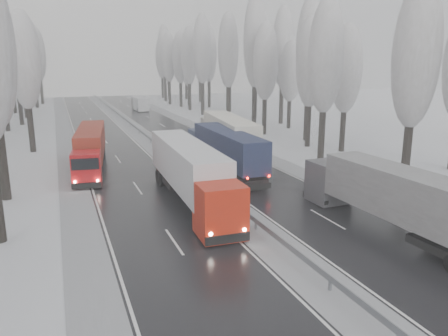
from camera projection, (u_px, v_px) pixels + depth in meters
carriageway_right at (228, 163)px, 45.43m from camera, size 7.50×200.00×0.03m
carriageway_left at (126, 172)px, 41.77m from camera, size 7.50×200.00×0.03m
median_slush at (179, 167)px, 43.60m from camera, size 3.00×200.00×0.04m
shoulder_right at (271, 159)px, 47.15m from camera, size 2.40×200.00×0.04m
shoulder_left at (72, 176)px, 40.04m from camera, size 2.40×200.00×0.04m
median_guardrail at (179, 161)px, 43.45m from camera, size 0.12×200.00×0.76m
tree_16 at (416, 56)px, 33.32m from camera, size 3.60×3.60×16.53m
tree_18 at (326, 57)px, 43.44m from camera, size 3.60×3.60×16.58m
tree_19 at (346, 69)px, 49.29m from camera, size 3.60×3.60×14.57m
tree_20 at (311, 63)px, 52.13m from camera, size 3.60×3.60×15.71m
tree_21 at (310, 48)px, 56.10m from camera, size 3.60×3.60×18.62m
tree_22 at (265, 62)px, 61.27m from camera, size 3.60×3.60×15.86m
tree_23 at (290, 72)px, 67.44m from camera, size 3.60×3.60×13.55m
tree_24 at (255, 42)px, 65.80m from camera, size 3.60×3.60×20.49m
tree_25 at (283, 48)px, 71.99m from camera, size 3.60×3.60×19.44m
tree_26 at (228, 51)px, 75.24m from camera, size 3.60×3.60×18.78m
tree_27 at (256, 56)px, 81.53m from camera, size 3.60×3.60×17.62m
tree_28 at (202, 49)px, 84.38m from camera, size 3.60×3.60×19.62m
tree_29 at (230, 55)px, 90.80m from camera, size 3.60×3.60×18.11m
tree_30 at (189, 56)px, 93.57m from camera, size 3.60×3.60×17.86m
tree_31 at (209, 54)px, 99.15m from camera, size 3.60×3.60×18.58m
tree_32 at (180, 58)px, 100.48m from camera, size 3.60×3.60×17.33m
tree_33 at (188, 66)px, 105.66m from camera, size 3.60×3.60×14.33m
tree_34 at (169, 57)px, 106.57m from camera, size 3.60×3.60×17.63m
tree_35 at (199, 56)px, 113.31m from camera, size 3.60×3.60×18.25m
tree_36 at (164, 51)px, 115.57m from camera, size 3.60×3.60×20.23m
tree_37 at (186, 61)px, 122.21m from camera, size 3.60×3.60×16.37m
tree_38 at (162, 57)px, 126.08m from camera, size 3.60×3.60×17.97m
tree_39 at (168, 62)px, 130.96m from camera, size 3.60×3.60×16.19m
tree_62 at (24, 61)px, 48.76m from camera, size 3.60×3.60×16.04m
tree_66 at (0, 65)px, 64.31m from camera, size 3.60×3.60×15.23m
tree_68 at (15, 59)px, 70.78m from camera, size 3.60×3.60×16.65m
tree_70 at (21, 58)px, 79.95m from camera, size 3.60×3.60×17.09m
tree_72 at (10, 65)px, 87.82m from camera, size 3.60×3.60×15.11m
tree_74 at (32, 51)px, 98.27m from camera, size 3.60×3.60×19.68m
tree_76 at (38, 55)px, 107.31m from camera, size 3.60×3.60×18.55m
tree_77 at (16, 66)px, 109.62m from camera, size 3.60×3.60×14.32m
tree_78 at (24, 53)px, 111.92m from camera, size 3.60×3.60×19.55m
tree_79 at (14, 59)px, 114.96m from camera, size 3.60×3.60×17.07m
truck_grey_tarp at (397, 197)px, 25.98m from camera, size 3.05×16.04×4.09m
truck_blue_box at (224, 147)px, 41.38m from camera, size 2.58×15.85×4.06m
truck_cream_box at (227, 133)px, 48.34m from camera, size 4.73×17.48×4.44m
box_truck_distant at (140, 104)px, 94.33m from camera, size 2.56×7.75×2.87m
truck_red_white at (191, 171)px, 31.62m from camera, size 3.26×17.12×4.37m
truck_red_red at (91, 146)px, 42.70m from camera, size 4.26×15.12×3.84m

